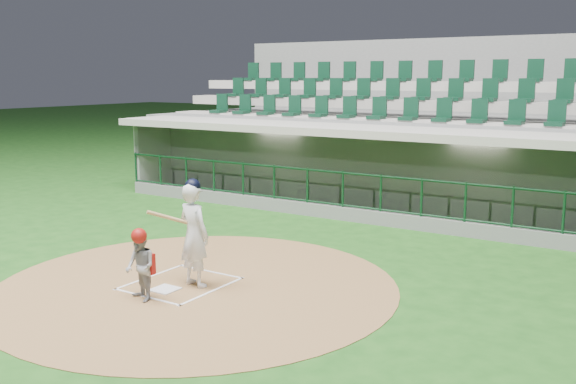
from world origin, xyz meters
name	(u,v)px	position (x,y,z in m)	size (l,w,h in m)	color
ground	(191,280)	(0.00, 0.00, 0.00)	(120.00, 120.00, 0.00)	#194A15
dirt_circle	(197,285)	(0.30, -0.20, 0.01)	(7.20, 7.20, 0.01)	brown
home_plate	(165,289)	(0.00, -0.70, 0.02)	(0.43, 0.43, 0.02)	silver
batter_box_chalk	(180,283)	(0.00, -0.30, 0.02)	(1.55, 1.80, 0.01)	white
dugout_structure	(377,175)	(0.10, 7.82, 0.95)	(16.40, 3.70, 3.00)	gray
seating_deck	(415,148)	(0.00, 10.91, 1.42)	(17.00, 6.72, 5.15)	slate
batter	(194,233)	(0.28, -0.22, 0.98)	(0.91, 0.92, 1.94)	white
catcher	(140,265)	(0.04, -1.30, 0.62)	(0.68, 0.61, 1.24)	#95959A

